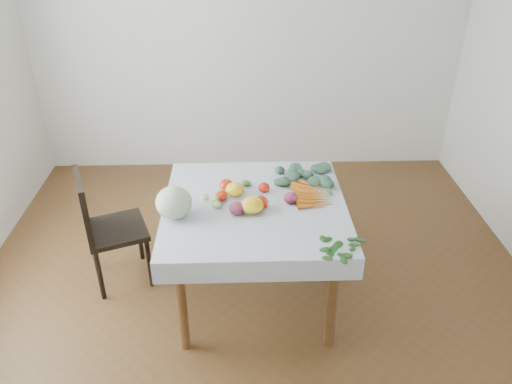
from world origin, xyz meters
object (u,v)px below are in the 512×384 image
(chair, at_px, (103,223))
(heirloom_back, at_px, (235,189))
(carrot_bunch, at_px, (311,194))
(cabbage, at_px, (174,202))
(table, at_px, (255,218))

(chair, bearing_deg, heirloom_back, -5.61)
(chair, distance_m, heirloom_back, 0.95)
(heirloom_back, height_order, carrot_bunch, heirloom_back)
(chair, relative_size, cabbage, 4.05)
(table, xyz_separation_m, carrot_bunch, (0.36, 0.07, 0.12))
(heirloom_back, bearing_deg, carrot_bunch, -4.58)
(heirloom_back, bearing_deg, table, -42.15)
(cabbage, bearing_deg, table, 13.95)
(table, bearing_deg, chair, 168.85)
(cabbage, bearing_deg, chair, 149.45)
(chair, xyz_separation_m, carrot_bunch, (1.38, -0.13, 0.28))
(table, height_order, cabbage, cabbage)
(cabbage, bearing_deg, heirloom_back, 33.28)
(table, distance_m, carrot_bunch, 0.39)
(table, relative_size, chair, 1.15)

